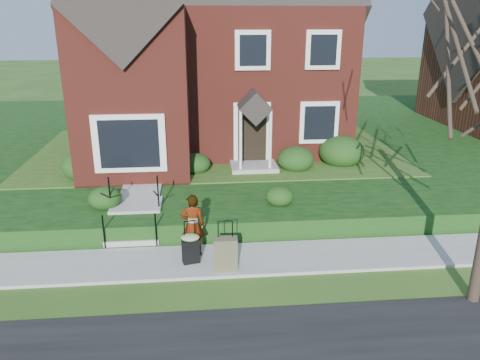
{
  "coord_description": "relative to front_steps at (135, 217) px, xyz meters",
  "views": [
    {
      "loc": [
        -0.72,
        -10.1,
        5.62
      ],
      "look_at": [
        0.4,
        2.0,
        1.4
      ],
      "focal_mm": 35.0,
      "sensor_mm": 36.0,
      "label": 1
    }
  ],
  "objects": [
    {
      "name": "foundation_shrubs",
      "position": [
        2.97,
        3.22,
        0.62
      ],
      "size": [
        10.45,
        4.87,
        1.15
      ],
      "color": "#173710",
      "rests_on": "terrace"
    },
    {
      "name": "walkway",
      "position": [
        0.0,
        3.16,
        0.16
      ],
      "size": [
        1.2,
        6.0,
        0.06
      ],
      "primitive_type": "cube",
      "color": "#9E9B93",
      "rests_on": "terrace"
    },
    {
      "name": "main_house",
      "position": [
        2.29,
        7.76,
        4.79
      ],
      "size": [
        10.4,
        10.2,
        9.4
      ],
      "color": "maroon",
      "rests_on": "terrace"
    },
    {
      "name": "woman",
      "position": [
        1.59,
        -1.55,
        0.4
      ],
      "size": [
        0.58,
        0.38,
        1.58
      ],
      "primitive_type": "imported",
      "rotation": [
        0.0,
        0.0,
        3.15
      ],
      "color": "#999999",
      "rests_on": "sidewalk"
    },
    {
      "name": "front_steps",
      "position": [
        0.0,
        0.0,
        0.0
      ],
      "size": [
        1.4,
        2.02,
        1.5
      ],
      "color": "#9E9B93",
      "rests_on": "ground"
    },
    {
      "name": "suitcase_olive",
      "position": [
        2.34,
        -2.33,
        0.0
      ],
      "size": [
        0.55,
        0.32,
        1.18
      ],
      "rotation": [
        0.0,
        0.0,
        -0.03
      ],
      "color": "brown",
      "rests_on": "sidewalk"
    },
    {
      "name": "sidewalk",
      "position": [
        2.5,
        -1.84,
        -0.43
      ],
      "size": [
        60.0,
        1.6,
        0.08
      ],
      "primitive_type": "cube",
      "color": "#9E9B93",
      "rests_on": "ground"
    },
    {
      "name": "suitcase_black",
      "position": [
        1.53,
        -1.94,
        0.02
      ],
      "size": [
        0.51,
        0.45,
        1.06
      ],
      "rotation": [
        0.0,
        0.0,
        0.22
      ],
      "color": "black",
      "rests_on": "sidewalk"
    },
    {
      "name": "terrace",
      "position": [
        6.5,
        9.06,
        -0.17
      ],
      "size": [
        44.0,
        20.0,
        0.6
      ],
      "primitive_type": "cube",
      "color": "#10350E",
      "rests_on": "ground"
    },
    {
      "name": "ground",
      "position": [
        2.5,
        -1.84,
        -0.47
      ],
      "size": [
        120.0,
        120.0,
        0.0
      ],
      "primitive_type": "plane",
      "color": "#2D5119",
      "rests_on": "ground"
    }
  ]
}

